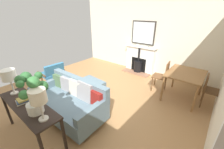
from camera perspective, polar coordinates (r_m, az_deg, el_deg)
ground_plane at (r=3.91m, az=-8.98°, el=-10.17°), size 5.58×5.43×0.01m
wall_left at (r=5.53m, az=12.49°, el=15.67°), size 0.12×5.43×2.82m
fireplace at (r=5.57m, az=11.13°, el=5.57°), size 0.54×1.23×1.01m
mirror_over_mantel at (r=5.42m, az=12.58°, el=16.27°), size 0.04×0.90×0.82m
mantel_bowl_near at (r=5.55m, az=9.02°, el=12.02°), size 0.11×0.11×0.04m
mantel_bowl_far at (r=5.28m, az=15.00°, el=10.88°), size 0.12×0.12×0.05m
sofa at (r=3.32m, az=-16.72°, el=-10.24°), size 0.91×1.75×0.84m
ottoman at (r=4.04m, az=-8.75°, el=-4.76°), size 0.59×0.77×0.40m
armchair_accent at (r=4.83m, az=-23.00°, el=0.77°), size 0.71×0.63×0.74m
console_table at (r=2.90m, az=-30.89°, el=-11.84°), size 0.41×1.52×0.74m
table_lamp_near_end at (r=3.19m, az=-36.50°, el=-0.39°), size 0.25×0.25×0.50m
table_lamp_far_end at (r=2.19m, az=-27.89°, el=-8.26°), size 0.23×0.23×0.50m
potted_plant at (r=2.39m, az=-29.65°, el=-5.75°), size 0.44×0.43×0.65m
book_stack at (r=2.95m, az=-32.33°, el=-8.81°), size 0.27×0.23×0.07m
dining_table at (r=4.10m, az=27.71°, el=-0.60°), size 1.06×0.86×0.75m
dining_chair_near_fireplace at (r=4.27m, az=20.19°, el=-0.03°), size 0.45×0.45×0.91m
dining_chair_by_back_wall at (r=4.12m, az=34.91°, el=-4.67°), size 0.43×0.43×0.83m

